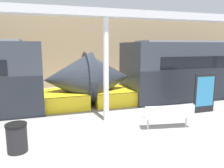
# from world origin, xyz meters

# --- Properties ---
(ground_plane) EXTENTS (60.00, 60.00, 0.00)m
(ground_plane) POSITION_xyz_m (0.00, 0.00, 0.00)
(ground_plane) COLOR #9E9B96
(station_wall) EXTENTS (56.00, 0.20, 5.00)m
(station_wall) POSITION_xyz_m (0.00, 10.47, 2.50)
(station_wall) COLOR #9E8460
(station_wall) RESTS_ON ground_plane
(train_left) EXTENTS (16.32, 2.93, 3.20)m
(train_left) POSITION_xyz_m (7.26, 5.26, 1.52)
(train_left) COLOR #2D333D
(train_left) RESTS_ON ground_plane
(bench_near) EXTENTS (1.86, 0.74, 0.88)m
(bench_near) POSITION_xyz_m (1.20, 1.07, 0.53)
(bench_near) COLOR silver
(bench_near) RESTS_ON ground_plane
(trash_bin) EXTENTS (0.58, 0.58, 0.82)m
(trash_bin) POSITION_xyz_m (-3.75, 0.85, 0.41)
(trash_bin) COLOR black
(trash_bin) RESTS_ON ground_plane
(poster_board) EXTENTS (1.05, 0.07, 1.73)m
(poster_board) POSITION_xyz_m (3.76, 2.30, 0.87)
(poster_board) COLOR black
(poster_board) RESTS_ON ground_plane
(support_column_near) EXTENTS (0.22, 0.22, 3.96)m
(support_column_near) POSITION_xyz_m (-0.66, 2.59, 1.98)
(support_column_near) COLOR silver
(support_column_near) RESTS_ON ground_plane
(canopy_beam) EXTENTS (28.00, 0.60, 0.28)m
(canopy_beam) POSITION_xyz_m (-0.66, 2.59, 4.10)
(canopy_beam) COLOR #B7B7BC
(canopy_beam) RESTS_ON support_column_near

